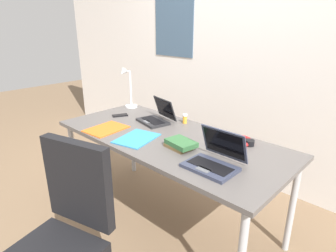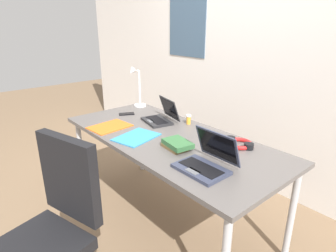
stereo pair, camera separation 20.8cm
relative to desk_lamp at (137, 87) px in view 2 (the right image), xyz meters
The scene contains 14 objects.
ground_plane 1.26m from the desk_lamp, 19.03° to the right, with size 12.00×12.00×0.00m, color #7A6047.
wall_back 1.20m from the desk_lamp, 45.90° to the left, with size 6.00×0.13×2.60m.
desk 0.88m from the desk_lamp, 19.03° to the right, with size 1.80×0.80×0.74m.
desk_lamp is the anchor object (origin of this frame).
laptop_mid_desk 1.40m from the desk_lamp, 18.11° to the right, with size 0.30×0.27×0.21m.
laptop_far_corner 0.54m from the desk_lamp, 12.18° to the right, with size 0.31×0.30×0.20m.
computer_mouse 1.18m from the desk_lamp, ahead, with size 0.06×0.10×0.03m, color black.
cell_phone 0.33m from the desk_lamp, 56.01° to the right, with size 0.06×0.14×0.01m, color black.
headphones 1.26m from the desk_lamp, ahead, with size 0.21×0.18×0.04m.
pill_bottle 0.72m from the desk_lamp, ahead, with size 0.04×0.04×0.08m.
book_stack 1.09m from the desk_lamp, 20.50° to the right, with size 0.22×0.17×0.06m.
paper_folder_center 0.65m from the desk_lamp, 55.57° to the right, with size 0.23×0.31×0.01m, color orange.
paper_folder_front_left 0.84m from the desk_lamp, 35.00° to the right, with size 0.23×0.31×0.01m, color #338CC6.
office_chair 1.64m from the desk_lamp, 52.72° to the right, with size 0.55×0.60×0.97m.
Camera 2 is at (1.49, -1.27, 1.53)m, focal length 30.49 mm.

